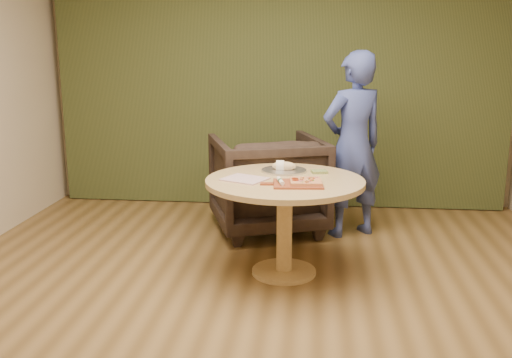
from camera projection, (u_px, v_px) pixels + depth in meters
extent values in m
cube|color=olive|center=(248.00, 329.00, 3.57)|extent=(5.00, 6.00, 0.02)
cube|color=beige|center=(280.00, 76.00, 6.16)|extent=(5.00, 0.02, 2.80)
cube|color=#343E1C|center=(280.00, 76.00, 6.05)|extent=(4.80, 0.14, 2.78)
cylinder|color=tan|center=(284.00, 271.00, 4.42)|extent=(0.50, 0.50, 0.03)
cylinder|color=tan|center=(284.00, 230.00, 4.34)|extent=(0.12, 0.12, 0.68)
cylinder|color=tan|center=(285.00, 182.00, 4.25)|extent=(1.19, 1.19, 0.04)
cube|color=#964526|center=(298.00, 184.00, 4.07)|extent=(0.37, 0.31, 0.01)
cube|color=#964526|center=(267.00, 184.00, 4.07)|extent=(0.10, 0.06, 0.01)
cube|color=#DD9356|center=(306.00, 181.00, 4.06)|extent=(0.24, 0.24, 0.02)
cylinder|color=maroon|center=(296.00, 180.00, 4.05)|extent=(0.05, 0.05, 0.00)
cylinder|color=maroon|center=(295.00, 178.00, 4.10)|extent=(0.05, 0.05, 0.00)
cylinder|color=maroon|center=(312.00, 178.00, 4.11)|extent=(0.05, 0.05, 0.00)
cube|color=#D99251|center=(302.00, 178.00, 4.09)|extent=(0.03, 0.03, 0.01)
cube|color=#D99251|center=(311.00, 180.00, 4.02)|extent=(0.02, 0.02, 0.01)
cube|color=#D99251|center=(302.00, 179.00, 4.05)|extent=(0.03, 0.03, 0.01)
cube|color=#D99251|center=(306.00, 182.00, 3.98)|extent=(0.02, 0.02, 0.01)
cube|color=#D99251|center=(311.00, 178.00, 4.10)|extent=(0.02, 0.02, 0.01)
cube|color=#D99251|center=(312.00, 179.00, 4.06)|extent=(0.03, 0.03, 0.01)
cube|color=#D99251|center=(307.00, 181.00, 3.99)|extent=(0.02, 0.02, 0.01)
cube|color=#24741A|center=(313.00, 178.00, 4.10)|extent=(0.01, 0.01, 0.00)
cube|color=#24741A|center=(309.00, 179.00, 4.08)|extent=(0.01, 0.01, 0.00)
cube|color=#24741A|center=(303.00, 182.00, 3.99)|extent=(0.01, 0.01, 0.00)
cube|color=#24741A|center=(313.00, 181.00, 4.03)|extent=(0.01, 0.01, 0.00)
cube|color=#24741A|center=(298.00, 178.00, 4.10)|extent=(0.01, 0.01, 0.00)
cube|color=#A3567F|center=(317.00, 177.00, 4.13)|extent=(0.03, 0.02, 0.00)
cube|color=#A3567F|center=(309.00, 178.00, 4.11)|extent=(0.03, 0.01, 0.00)
cube|color=#A3567F|center=(298.00, 178.00, 4.10)|extent=(0.01, 0.03, 0.00)
cube|color=#A3567F|center=(301.00, 180.00, 4.04)|extent=(0.03, 0.02, 0.00)
cube|color=#A3567F|center=(300.00, 181.00, 4.02)|extent=(0.03, 0.02, 0.00)
cube|color=#A3567F|center=(295.00, 179.00, 4.08)|extent=(0.02, 0.03, 0.00)
cube|color=#A3567F|center=(309.00, 182.00, 4.00)|extent=(0.03, 0.01, 0.00)
cylinder|color=white|center=(280.00, 181.00, 4.06)|extent=(0.07, 0.17, 0.03)
cylinder|color=#194C26|center=(280.00, 181.00, 4.06)|extent=(0.04, 0.03, 0.03)
cube|color=silver|center=(278.00, 178.00, 4.15)|extent=(0.02, 0.04, 0.00)
cube|color=white|center=(245.00, 179.00, 4.23)|extent=(0.38, 0.36, 0.01)
cylinder|color=silver|center=(284.00, 171.00, 4.51)|extent=(0.35, 0.35, 0.01)
cylinder|color=silver|center=(284.00, 170.00, 4.50)|extent=(0.36, 0.36, 0.02)
ellipsoid|color=beige|center=(284.00, 166.00, 4.50)|extent=(0.19, 0.08, 0.07)
cylinder|color=white|center=(280.00, 166.00, 4.50)|extent=(0.06, 0.09, 0.09)
cube|color=olive|center=(319.00, 172.00, 4.45)|extent=(0.14, 0.12, 0.02)
imported|color=black|center=(267.00, 179.00, 5.36)|extent=(1.22, 1.18, 1.00)
imported|color=#3D4D96|center=(353.00, 145.00, 5.14)|extent=(0.73, 0.65, 1.68)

